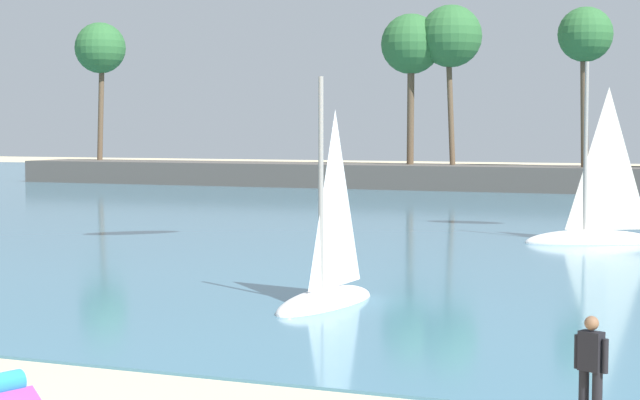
# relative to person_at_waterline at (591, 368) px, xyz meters

# --- Properties ---
(sea) EXTENTS (220.00, 98.47, 0.06)m
(sea) POSITION_rel_person_at_waterline_xyz_m (-7.65, 49.87, -0.86)
(sea) COLOR teal
(sea) RESTS_ON ground
(palm_headland) EXTENTS (91.28, 6.36, 13.34)m
(palm_headland) POSITION_rel_person_at_waterline_xyz_m (-11.03, 59.12, 2.72)
(palm_headland) COLOR #514C47
(palm_headland) RESTS_ON ground
(person_at_waterline) EXTENTS (0.51, 0.32, 1.67)m
(person_at_waterline) POSITION_rel_person_at_waterline_xyz_m (0.00, 0.00, 0.00)
(person_at_waterline) COLOR black
(person_at_waterline) RESTS_ON ground
(sailboat_mid_bay) EXTENTS (5.25, 3.52, 7.36)m
(sailboat_mid_bay) POSITION_rel_person_at_waterline_xyz_m (-3.41, 25.57, -0.17)
(sailboat_mid_bay) COLOR white
(sailboat_mid_bay) RESTS_ON sea
(sailboat_toward_headland) EXTENTS (1.82, 4.27, 5.99)m
(sailboat_toward_headland) POSITION_rel_person_at_waterline_xyz_m (-7.53, 8.51, -0.29)
(sailboat_toward_headland) COLOR white
(sailboat_toward_headland) RESTS_ON sea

